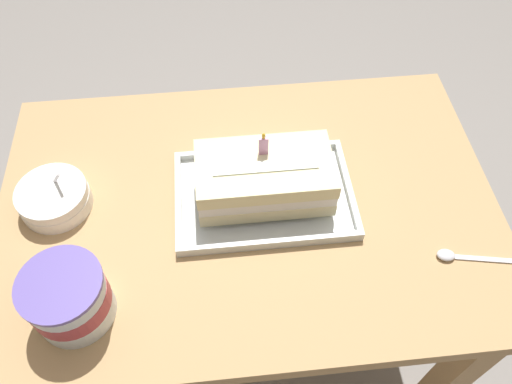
{
  "coord_description": "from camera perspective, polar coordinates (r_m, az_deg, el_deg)",
  "views": [
    {
      "loc": [
        -0.04,
        -0.6,
        1.59
      ],
      "look_at": [
        0.02,
        0.0,
        0.76
      ],
      "focal_mm": 35.35,
      "sensor_mm": 36.0,
      "label": 1
    }
  ],
  "objects": [
    {
      "name": "ground_plane",
      "position": [
        1.7,
        -0.58,
        -15.5
      ],
      "size": [
        8.0,
        8.0,
        0.0
      ],
      "primitive_type": "plane",
      "color": "gray"
    },
    {
      "name": "dining_table",
      "position": [
        1.15,
        -0.84,
        -4.67
      ],
      "size": [
        1.04,
        0.7,
        0.73
      ],
      "color": "tan",
      "rests_on": "ground_plane"
    },
    {
      "name": "foil_tray",
      "position": [
        1.05,
        0.91,
        -0.45
      ],
      "size": [
        0.37,
        0.25,
        0.02
      ],
      "color": "silver",
      "rests_on": "dining_table"
    },
    {
      "name": "birthday_cake",
      "position": [
        1.0,
        0.96,
        1.65
      ],
      "size": [
        0.27,
        0.15,
        0.15
      ],
      "color": "beige",
      "rests_on": "foil_tray"
    },
    {
      "name": "bowl_stack",
      "position": [
        1.1,
        -21.89,
        -0.63
      ],
      "size": [
        0.14,
        0.14,
        0.1
      ],
      "color": "white",
      "rests_on": "dining_table"
    },
    {
      "name": "ice_cream_tub",
      "position": [
        0.93,
        -20.44,
        -11.18
      ],
      "size": [
        0.14,
        0.14,
        0.12
      ],
      "color": "white",
      "rests_on": "dining_table"
    },
    {
      "name": "serving_spoon_near_tray",
      "position": [
        1.05,
        21.68,
        -6.75
      ],
      "size": [
        0.16,
        0.05,
        0.01
      ],
      "color": "silver",
      "rests_on": "dining_table"
    }
  ]
}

